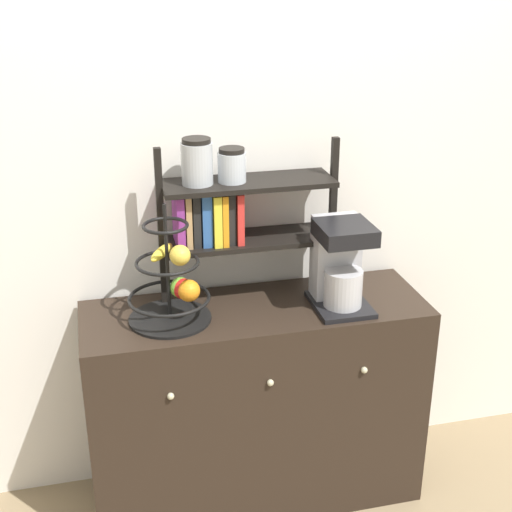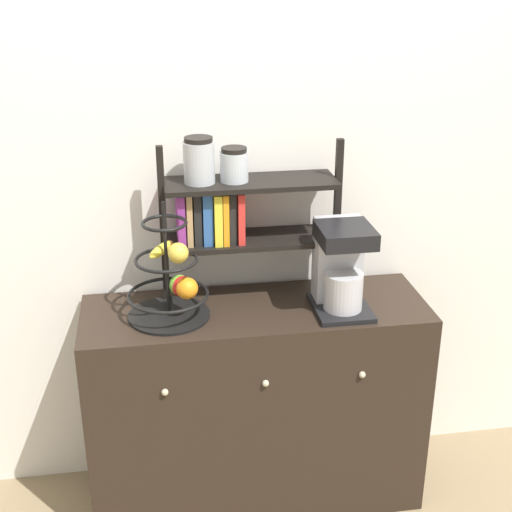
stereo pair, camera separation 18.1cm
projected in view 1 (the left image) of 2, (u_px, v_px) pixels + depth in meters
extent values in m
cube|color=silver|center=(239.00, 161.00, 2.59)|extent=(7.00, 0.05, 2.60)
cube|color=black|center=(256.00, 404.00, 2.71)|extent=(1.24, 0.41, 0.82)
sphere|color=#B2AD8C|center=(171.00, 396.00, 2.36)|extent=(0.02, 0.02, 0.02)
sphere|color=#B2AD8C|center=(270.00, 383.00, 2.43)|extent=(0.02, 0.02, 0.02)
sphere|color=#B2AD8C|center=(364.00, 370.00, 2.51)|extent=(0.02, 0.02, 0.02)
cube|color=black|center=(340.00, 304.00, 2.56)|extent=(0.19, 0.24, 0.02)
cube|color=#B7B7BC|center=(336.00, 256.00, 2.55)|extent=(0.17, 0.10, 0.30)
cylinder|color=#B7B7BC|center=(343.00, 288.00, 2.51)|extent=(0.14, 0.14, 0.13)
cube|color=black|center=(345.00, 232.00, 2.44)|extent=(0.18, 0.19, 0.06)
cylinder|color=black|center=(170.00, 318.00, 2.47)|extent=(0.29, 0.29, 0.01)
cylinder|color=black|center=(167.00, 263.00, 2.38)|extent=(0.01, 0.01, 0.41)
torus|color=black|center=(169.00, 298.00, 2.43)|extent=(0.28, 0.28, 0.01)
torus|color=black|center=(167.00, 263.00, 2.38)|extent=(0.22, 0.22, 0.01)
torus|color=black|center=(165.00, 226.00, 2.33)|extent=(0.15, 0.15, 0.01)
sphere|color=red|center=(183.00, 289.00, 2.42)|extent=(0.07, 0.07, 0.07)
sphere|color=#6BAD33|center=(181.00, 288.00, 2.43)|extent=(0.07, 0.07, 0.07)
sphere|color=orange|center=(189.00, 291.00, 2.40)|extent=(0.08, 0.08, 0.08)
ellipsoid|color=yellow|center=(162.00, 252.00, 2.41)|extent=(0.11, 0.15, 0.04)
sphere|color=gold|center=(180.00, 255.00, 2.35)|extent=(0.07, 0.07, 0.07)
cube|color=black|center=(161.00, 229.00, 2.47)|extent=(0.02, 0.02, 0.58)
cube|color=black|center=(332.00, 215.00, 2.61)|extent=(0.02, 0.02, 0.58)
cube|color=black|center=(249.00, 240.00, 2.57)|extent=(0.60, 0.20, 0.02)
cube|color=black|center=(249.00, 183.00, 2.48)|extent=(0.60, 0.20, 0.02)
cube|color=#8C338C|center=(178.00, 219.00, 2.47)|extent=(0.03, 0.14, 0.19)
cube|color=tan|center=(187.00, 218.00, 2.48)|extent=(0.02, 0.14, 0.19)
cube|color=black|center=(195.00, 218.00, 2.48)|extent=(0.03, 0.12, 0.19)
cube|color=#2D599E|center=(204.00, 217.00, 2.49)|extent=(0.03, 0.14, 0.19)
cube|color=yellow|center=(214.00, 216.00, 2.50)|extent=(0.03, 0.16, 0.19)
cube|color=orange|center=(222.00, 215.00, 2.51)|extent=(0.02, 0.16, 0.19)
cube|color=black|center=(229.00, 215.00, 2.51)|extent=(0.03, 0.13, 0.18)
cube|color=red|center=(237.00, 214.00, 2.52)|extent=(0.02, 0.15, 0.19)
cylinder|color=#ADB2B7|center=(197.00, 164.00, 2.41)|extent=(0.11, 0.11, 0.14)
cylinder|color=black|center=(196.00, 141.00, 2.38)|extent=(0.10, 0.10, 0.02)
cylinder|color=silver|center=(232.00, 167.00, 2.45)|extent=(0.10, 0.10, 0.10)
cylinder|color=black|center=(232.00, 150.00, 2.42)|extent=(0.09, 0.09, 0.02)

